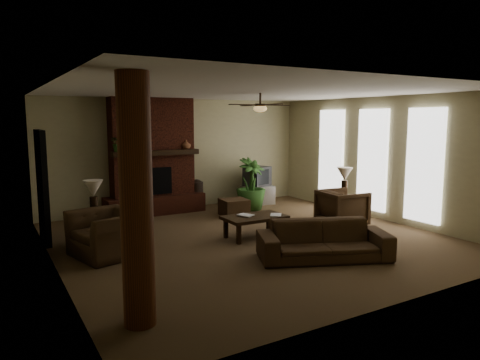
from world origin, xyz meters
TOP-DOWN VIEW (x-y plane):
  - room_shell at (0.00, 0.00)m, footprint 7.00×7.00m
  - fireplace at (-0.80, 3.22)m, footprint 2.40×0.70m
  - windows at (3.45, 0.20)m, footprint 0.08×3.65m
  - log_column at (-2.95, -2.40)m, footprint 0.36×0.36m
  - doorway at (-3.44, 1.80)m, footprint 0.10×1.00m
  - ceiling_fan at (0.40, 0.30)m, footprint 1.35×1.35m
  - sofa at (0.40, -1.65)m, footprint 2.21×1.41m
  - armchair_left at (-2.63, 0.35)m, footprint 1.02×1.31m
  - armchair_right at (2.20, -0.18)m, footprint 0.89×0.94m
  - coffee_table at (0.12, 0.05)m, footprint 1.20×0.70m
  - ottoman at (0.74, 1.95)m, footprint 0.66×0.66m
  - tv_stand at (2.02, 2.90)m, footprint 0.93×0.64m
  - tv at (2.01, 2.90)m, footprint 0.78×0.71m
  - floor_vase at (0.31, 3.12)m, footprint 0.34×0.34m
  - floor_plant at (1.46, 2.34)m, footprint 1.11×1.49m
  - side_table_left at (-2.62, 1.08)m, footprint 0.62×0.62m
  - lamp_left at (-2.67, 1.11)m, footprint 0.42×0.42m
  - side_table_right at (2.78, 0.35)m, footprint 0.66×0.66m
  - lamp_right at (2.76, 0.37)m, footprint 0.42×0.42m
  - mantel_plant at (-1.69, 2.94)m, footprint 0.39×0.43m
  - mantel_vase at (-0.02, 2.99)m, footprint 0.23×0.24m
  - book_a at (-0.13, 0.09)m, footprint 0.21×0.10m
  - book_b at (0.41, -0.08)m, footprint 0.18×0.15m

SIDE VIEW (x-z plane):
  - ottoman at x=0.74m, z-range 0.00..0.40m
  - tv_stand at x=2.02m, z-range 0.00..0.50m
  - side_table_left at x=-2.62m, z-range 0.00..0.55m
  - side_table_right at x=2.78m, z-range 0.00..0.55m
  - floor_plant at x=1.46m, z-range 0.00..0.74m
  - coffee_table at x=0.12m, z-range 0.16..0.59m
  - sofa at x=0.40m, z-range 0.00..0.84m
  - floor_vase at x=0.31m, z-range 0.05..0.82m
  - armchair_right at x=2.20m, z-range 0.00..0.88m
  - armchair_left at x=-2.63m, z-range 0.00..1.01m
  - book_a at x=-0.13m, z-range 0.43..0.72m
  - book_b at x=0.41m, z-range 0.43..0.72m
  - tv at x=2.01m, z-range 0.50..1.02m
  - lamp_left at x=-2.67m, z-range 0.68..1.33m
  - lamp_right at x=2.76m, z-range 0.68..1.33m
  - doorway at x=-3.44m, z-range 0.00..2.10m
  - fireplace at x=-0.80m, z-range -0.24..2.56m
  - windows at x=3.45m, z-range 0.17..2.53m
  - log_column at x=-2.95m, z-range 0.00..2.80m
  - room_shell at x=0.00m, z-range -2.10..4.90m
  - mantel_vase at x=-0.02m, z-range 1.56..1.78m
  - mantel_plant at x=-1.69m, z-range 1.56..1.89m
  - ceiling_fan at x=0.40m, z-range 2.34..2.72m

